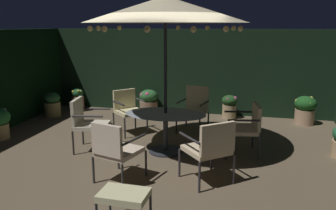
# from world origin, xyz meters

# --- Properties ---
(ground_plane) EXTENTS (7.98, 6.68, 0.02)m
(ground_plane) POSITION_xyz_m (0.00, 0.00, -0.01)
(ground_plane) COLOR brown
(hedge_backdrop_rear) EXTENTS (7.98, 0.30, 2.21)m
(hedge_backdrop_rear) POSITION_xyz_m (0.00, 3.19, 1.11)
(hedge_backdrop_rear) COLOR black
(hedge_backdrop_rear) RESTS_ON ground_plane
(patio_dining_table) EXTENTS (1.49, 1.00, 0.75)m
(patio_dining_table) POSITION_xyz_m (0.17, 0.05, 0.56)
(patio_dining_table) COLOR #292B32
(patio_dining_table) RESTS_ON ground_plane
(patio_umbrella) EXTENTS (2.85, 2.85, 2.87)m
(patio_umbrella) POSITION_xyz_m (0.17, 0.05, 2.57)
(patio_umbrella) COLOR #2A2A31
(patio_umbrella) RESTS_ON ground_plane
(patio_chair_north) EXTENTS (0.70, 0.69, 0.98)m
(patio_chair_north) POSITION_xyz_m (-1.29, -0.19, 0.58)
(patio_chair_north) COLOR #2E2C2B
(patio_chair_north) RESTS_ON ground_plane
(patio_chair_northeast) EXTENTS (0.72, 0.76, 0.95)m
(patio_chair_northeast) POSITION_xyz_m (-0.25, -1.37, 0.54)
(patio_chair_northeast) COLOR #2F312F
(patio_chair_northeast) RESTS_ON ground_plane
(patio_chair_east) EXTENTS (0.87, 0.87, 0.98)m
(patio_chair_east) POSITION_xyz_m (1.12, -1.07, 0.58)
(patio_chair_east) COLOR #312D31
(patio_chair_east) RESTS_ON ground_plane
(patio_chair_southeast) EXTENTS (0.70, 0.74, 0.92)m
(patio_chair_southeast) POSITION_xyz_m (1.61, 0.30, 0.55)
(patio_chair_southeast) COLOR #2D2A2E
(patio_chair_southeast) RESTS_ON ground_plane
(patio_chair_south) EXTENTS (0.68, 0.69, 0.99)m
(patio_chair_south) POSITION_xyz_m (0.47, 1.49, 0.55)
(patio_chair_south) COLOR #2B3030
(patio_chair_south) RESTS_ON ground_plane
(patio_chair_southwest) EXTENTS (0.79, 0.79, 0.93)m
(patio_chair_southwest) POSITION_xyz_m (-0.92, 1.02, 0.56)
(patio_chair_southwest) COLOR #323132
(patio_chair_southwest) RESTS_ON ground_plane
(ottoman_footrest) EXTENTS (0.57, 0.40, 0.44)m
(ottoman_footrest) POSITION_xyz_m (0.29, -2.44, 0.38)
(ottoman_footrest) COLOR #2C3033
(ottoman_footrest) RESTS_ON ground_plane
(potted_plant_right_near) EXTENTS (0.51, 0.51, 0.68)m
(potted_plant_right_near) POSITION_xyz_m (2.94, 2.61, 0.37)
(potted_plant_right_near) COLOR tan
(potted_plant_right_near) RESTS_ON ground_plane
(potted_plant_right_far) EXTENTS (0.33, 0.33, 0.61)m
(potted_plant_right_far) POSITION_xyz_m (-2.93, 2.54, 0.32)
(potted_plant_right_far) COLOR #AC624A
(potted_plant_right_far) RESTS_ON ground_plane
(potted_plant_back_right) EXTENTS (0.39, 0.39, 0.59)m
(potted_plant_back_right) POSITION_xyz_m (1.16, 2.74, 0.32)
(potted_plant_back_right) COLOR tan
(potted_plant_back_right) RESTS_ON ground_plane
(potted_plant_back_center) EXTENTS (0.49, 0.49, 0.63)m
(potted_plant_back_center) POSITION_xyz_m (-0.98, 2.78, 0.32)
(potted_plant_back_center) COLOR #896B53
(potted_plant_back_center) RESTS_ON ground_plane
(potted_plant_left_far) EXTENTS (0.41, 0.41, 0.64)m
(potted_plant_left_far) POSITION_xyz_m (-3.27, 1.82, 0.32)
(potted_plant_left_far) COLOR olive
(potted_plant_left_far) RESTS_ON ground_plane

